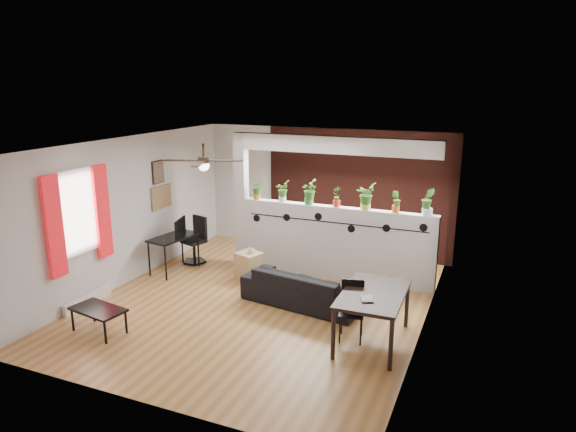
{
  "coord_description": "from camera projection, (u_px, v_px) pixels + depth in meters",
  "views": [
    {
      "loc": [
        3.44,
        -7.05,
        3.52
      ],
      "look_at": [
        0.24,
        0.6,
        1.34
      ],
      "focal_mm": 32.0,
      "sensor_mm": 36.0,
      "label": 1
    }
  ],
  "objects": [
    {
      "name": "potted_plant_0",
      "position": [
        257.0,
        188.0,
        9.7
      ],
      "size": [
        0.2,
        0.23,
        0.39
      ],
      "color": "orange",
      "rests_on": "partition_wall"
    },
    {
      "name": "office_chair",
      "position": [
        196.0,
        243.0,
        10.19
      ],
      "size": [
        0.48,
        0.49,
        0.92
      ],
      "color": "black",
      "rests_on": "ground"
    },
    {
      "name": "potted_plant_6",
      "position": [
        428.0,
        201.0,
        8.51
      ],
      "size": [
        0.29,
        0.25,
        0.48
      ],
      "color": "white",
      "rests_on": "partition_wall"
    },
    {
      "name": "brick_panel",
      "position": [
        358.0,
        193.0,
        10.49
      ],
      "size": [
        3.9,
        0.05,
        2.6
      ],
      "primitive_type": "cube",
      "color": "maroon",
      "rests_on": "ground"
    },
    {
      "name": "ceiling_fan",
      "position": [
        204.0,
        162.0,
        7.91
      ],
      "size": [
        1.19,
        1.19,
        0.43
      ],
      "color": "black",
      "rests_on": "room_shell"
    },
    {
      "name": "computer_desk",
      "position": [
        173.0,
        240.0,
        9.68
      ],
      "size": [
        0.65,
        1.03,
        0.69
      ],
      "color": "black",
      "rests_on": "ground"
    },
    {
      "name": "book",
      "position": [
        361.0,
        299.0,
        6.74
      ],
      "size": [
        0.23,
        0.26,
        0.02
      ],
      "primitive_type": "imported",
      "rotation": [
        0.0,
        0.0,
        0.35
      ],
      "color": "gray",
      "rests_on": "dining_table"
    },
    {
      "name": "baseboard_heater",
      "position": [
        88.0,
        300.0,
        8.32
      ],
      "size": [
        0.08,
        1.0,
        0.18
      ],
      "primitive_type": "cube",
      "color": "silver",
      "rests_on": "ground"
    },
    {
      "name": "corkboard",
      "position": [
        161.0,
        197.0,
        9.93
      ],
      "size": [
        0.03,
        0.6,
        0.45
      ],
      "primitive_type": "cube",
      "color": "olive",
      "rests_on": "room_shell"
    },
    {
      "name": "cube_shelf",
      "position": [
        249.0,
        266.0,
        9.35
      ],
      "size": [
        0.52,
        0.49,
        0.51
      ],
      "primitive_type": "cube",
      "rotation": [
        0.0,
        0.0,
        -0.33
      ],
      "color": "tan",
      "rests_on": "ground"
    },
    {
      "name": "potted_plant_5",
      "position": [
        396.0,
        201.0,
        8.72
      ],
      "size": [
        0.18,
        0.15,
        0.37
      ],
      "color": "orange",
      "rests_on": "partition_wall"
    },
    {
      "name": "ceiling_header",
      "position": [
        338.0,
        145.0,
        8.88
      ],
      "size": [
        3.6,
        0.18,
        0.3
      ],
      "primitive_type": "cube",
      "color": "white",
      "rests_on": "room_shell"
    },
    {
      "name": "monitor",
      "position": [
        178.0,
        230.0,
        9.77
      ],
      "size": [
        0.3,
        0.12,
        0.17
      ],
      "primitive_type": "imported",
      "rotation": [
        0.0,
        0.0,
        1.82
      ],
      "color": "black",
      "rests_on": "computer_desk"
    },
    {
      "name": "potted_plant_4",
      "position": [
        366.0,
        195.0,
        8.9
      ],
      "size": [
        0.24,
        0.28,
        0.48
      ],
      "color": "#DDD84E",
      "rests_on": "partition_wall"
    },
    {
      "name": "potted_plant_2",
      "position": [
        309.0,
        191.0,
        9.3
      ],
      "size": [
        0.27,
        0.29,
        0.45
      ],
      "color": "#2F8340",
      "rests_on": "partition_wall"
    },
    {
      "name": "folding_chair",
      "position": [
        352.0,
        304.0,
        7.18
      ],
      "size": [
        0.4,
        0.4,
        0.84
      ],
      "color": "black",
      "rests_on": "ground"
    },
    {
      "name": "potted_plant_1",
      "position": [
        282.0,
        191.0,
        9.5
      ],
      "size": [
        0.18,
        0.22,
        0.4
      ],
      "color": "silver",
      "rests_on": "partition_wall"
    },
    {
      "name": "sofa",
      "position": [
        303.0,
        288.0,
        8.32
      ],
      "size": [
        1.96,
        1.01,
        0.55
      ],
      "primitive_type": "imported",
      "rotation": [
        0.0,
        0.0,
        2.99
      ],
      "color": "black",
      "rests_on": "ground"
    },
    {
      "name": "potted_plant_3",
      "position": [
        337.0,
        196.0,
        9.11
      ],
      "size": [
        0.24,
        0.23,
        0.38
      ],
      "color": "red",
      "rests_on": "partition_wall"
    },
    {
      "name": "vine_decal",
      "position": [
        335.0,
        223.0,
        9.15
      ],
      "size": [
        3.31,
        0.01,
        0.3
      ],
      "color": "black",
      "rests_on": "partition_wall"
    },
    {
      "name": "partition_wall",
      "position": [
        336.0,
        243.0,
        9.33
      ],
      "size": [
        3.6,
        0.18,
        1.35
      ],
      "primitive_type": "cube",
      "color": "#BCBCC1",
      "rests_on": "ground"
    },
    {
      "name": "pier_column",
      "position": [
        242.0,
        200.0,
        9.89
      ],
      "size": [
        0.22,
        0.2,
        2.6
      ],
      "primitive_type": "cube",
      "color": "#BCBCC1",
      "rests_on": "ground"
    },
    {
      "name": "coffee_table",
      "position": [
        98.0,
        311.0,
        7.36
      ],
      "size": [
        0.86,
        0.57,
        0.37
      ],
      "color": "black",
      "rests_on": "ground"
    },
    {
      "name": "framed_art",
      "position": [
        158.0,
        172.0,
        9.76
      ],
      "size": [
        0.03,
        0.34,
        0.44
      ],
      "color": "#8C7259",
      "rests_on": "room_shell"
    },
    {
      "name": "dining_table",
      "position": [
        373.0,
        298.0,
        6.99
      ],
      "size": [
        0.86,
        1.38,
        0.74
      ],
      "color": "black",
      "rests_on": "ground"
    },
    {
      "name": "window_assembly",
      "position": [
        78.0,
        215.0,
        7.97
      ],
      "size": [
        0.09,
        1.3,
        1.55
      ],
      "color": "white",
      "rests_on": "room_shell"
    },
    {
      "name": "room_shell",
      "position": [
        260.0,
        226.0,
        8.14
      ],
      "size": [
        6.3,
        7.1,
        2.9
      ],
      "color": "olive",
      "rests_on": "ground"
    },
    {
      "name": "cup",
      "position": [
        251.0,
        251.0,
        9.25
      ],
      "size": [
        0.16,
        0.16,
        0.1
      ],
      "primitive_type": "imported",
      "rotation": [
        0.0,
        0.0,
        -0.4
      ],
      "color": "gray",
      "rests_on": "cube_shelf"
    }
  ]
}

